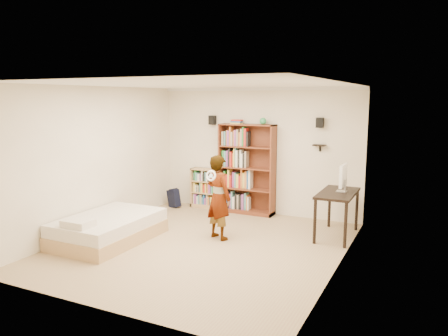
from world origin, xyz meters
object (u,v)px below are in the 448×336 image
at_px(tall_bookshelf, 247,169).
at_px(low_bookshelf, 207,188).
at_px(daybed, 109,225).
at_px(computer_desk, 337,214).
at_px(person, 218,197).

distance_m(tall_bookshelf, low_bookshelf, 1.14).
bearing_deg(daybed, computer_desk, 29.34).
bearing_deg(daybed, low_bookshelf, 81.48).
bearing_deg(computer_desk, person, -151.08).
bearing_deg(tall_bookshelf, daybed, -117.18).
bearing_deg(person, low_bookshelf, -34.23).
xyz_separation_m(low_bookshelf, person, (1.25, -1.88, 0.30)).
xyz_separation_m(tall_bookshelf, computer_desk, (2.11, -0.80, -0.56)).
xyz_separation_m(computer_desk, person, (-1.87, -1.03, 0.34)).
distance_m(tall_bookshelf, daybed, 3.22).
xyz_separation_m(computer_desk, daybed, (-3.54, -1.99, -0.13)).
relative_size(daybed, person, 1.26).
height_order(tall_bookshelf, person, tall_bookshelf).
relative_size(tall_bookshelf, person, 1.28).
relative_size(low_bookshelf, computer_desk, 0.74).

